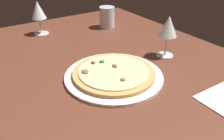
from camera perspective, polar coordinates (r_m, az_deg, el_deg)
dining_table at (r=79.46cm, az=-0.44°, el=-3.28°), size 150.00×110.00×4.00cm
pizza_main at (r=78.48cm, az=0.43°, el=-1.03°), size 33.60×33.60×3.36cm
wine_glass_far at (r=118.32cm, az=-17.83°, el=13.68°), size 7.16×7.16×16.19cm
wine_glass_near at (r=91.66cm, az=13.76°, el=10.20°), size 7.21×7.21×16.52cm
water_glass at (r=124.67cm, az=-1.24°, el=12.67°), size 7.97×7.97×10.79cm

